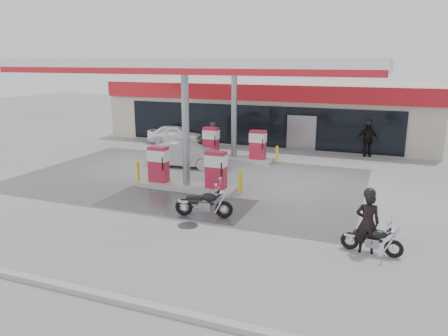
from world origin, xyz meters
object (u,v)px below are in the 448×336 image
Objects in this scene: pump_island_far at (234,148)px; attendant at (213,136)px; pump_island_near at (187,173)px; biker_main at (367,223)px; main_motorcycle at (373,240)px; hatchback_silver at (185,154)px; parked_car_left at (195,131)px; sedan_white at (175,134)px; parked_motorcycle at (205,204)px; biker_walking at (367,139)px.

pump_island_far is 3.30m from attendant.
biker_main is (7.84, -3.98, 0.23)m from pump_island_near.
biker_main reaches higher than pump_island_near.
attendant is at bearing 136.02° from main_motorcycle.
hatchback_silver is at bearing -46.32° from biker_main.
biker_main is 19.53m from parked_car_left.
pump_island_near reaches higher than main_motorcycle.
parked_car_left is (0.67, 1.77, -0.03)m from sedan_white.
pump_island_far is at bearing 135.01° from main_motorcycle.
main_motorcycle is 12.47m from hatchback_silver.
attendant is 0.41× the size of parked_car_left.
main_motorcycle is at bearing 166.50° from biker_main.
parked_car_left is at bearing 26.88° from attendant.
pump_island_far is 1.26× the size of hatchback_silver.
sedan_white reaches higher than parked_motorcycle.
pump_island_far is 1.39× the size of sedan_white.
pump_island_near is 11.94m from parked_car_left.
biker_walking is (6.92, 3.80, 0.30)m from pump_island_far.
biker_main is 12.31m from hatchback_silver.
hatchback_silver is (-1.86, 3.60, -0.04)m from pump_island_near.
biker_walking reaches higher than main_motorcycle.
pump_island_far is 2.56× the size of biker_walking.
sedan_white is at bearing 149.33° from pump_island_far.
biker_main is 0.88× the size of parked_motorcycle.
biker_walking reaches higher than parked_motorcycle.
biker_main is at bearing -133.67° from hatchback_silver.
biker_main is at bearing -21.74° from parked_motorcycle.
main_motorcycle is 0.85× the size of parked_motorcycle.
biker_main reaches higher than main_motorcycle.
parked_motorcycle is (-5.64, 1.00, -0.45)m from biker_main.
sedan_white is at bearing -53.18° from biker_main.
pump_island_far is (0.00, 6.00, 0.00)m from pump_island_near.
pump_island_near is 2.98× the size of attendant.
parked_car_left is (-6.92, 13.96, 0.12)m from parked_motorcycle.
biker_main is (7.84, -9.98, 0.23)m from pump_island_far.
pump_island_near is 4.05m from hatchback_silver.
biker_walking is (-0.92, 13.78, 0.07)m from biker_main.
biker_walking is (4.72, 12.79, 0.52)m from parked_motorcycle.
biker_walking reaches higher than sedan_white.
attendant reaches higher than sedan_white.
attendant is (-4.47, 11.37, 0.37)m from parked_motorcycle.
biker_walking is at bearing 54.79° from pump_island_near.
pump_island_far is 6.86m from parked_car_left.
hatchback_silver is at bearing -127.74° from pump_island_far.
biker_walking reaches higher than pump_island_near.
parked_motorcycle is at bearing -53.69° from pump_island_near.
pump_island_near is at bearing -136.98° from biker_walking.
main_motorcycle is 0.43× the size of parked_car_left.
parked_car_left is 2.06× the size of biker_walking.
main_motorcycle is 16.12m from attendant.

